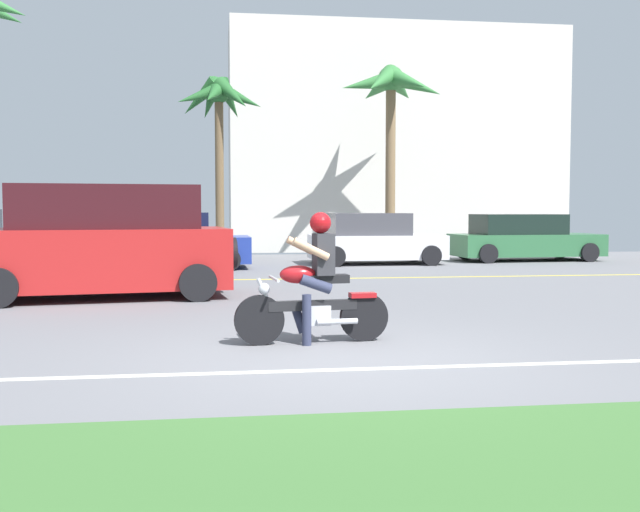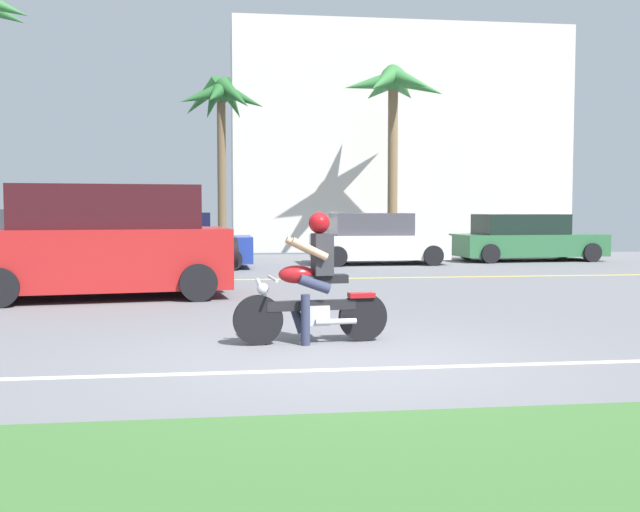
# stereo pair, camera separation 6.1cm
# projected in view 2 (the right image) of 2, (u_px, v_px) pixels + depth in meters

# --- Properties ---
(ground) EXTENTS (56.00, 30.00, 0.04)m
(ground) POSITION_uv_depth(u_px,v_px,m) (304.00, 319.00, 10.69)
(ground) COLOR slate
(lane_line_near) EXTENTS (50.40, 0.12, 0.01)m
(lane_line_near) POSITION_uv_depth(u_px,v_px,m) (343.00, 369.00, 7.25)
(lane_line_near) COLOR silver
(lane_line_near) RESTS_ON ground
(lane_line_far) EXTENTS (50.40, 0.12, 0.01)m
(lane_line_far) POSITION_uv_depth(u_px,v_px,m) (274.00, 279.00, 16.59)
(lane_line_far) COLOR yellow
(lane_line_far) RESTS_ON ground
(motorcyclist) EXTENTS (1.82, 0.60, 1.53)m
(motorcyclist) POSITION_uv_depth(u_px,v_px,m) (313.00, 288.00, 8.66)
(motorcyclist) COLOR black
(motorcyclist) RESTS_ON ground
(suv_nearby) EXTENTS (4.68, 2.73, 1.98)m
(suv_nearby) POSITION_uv_depth(u_px,v_px,m) (104.00, 243.00, 13.15)
(suv_nearby) COLOR #AD1E1E
(suv_nearby) RESTS_ON ground
(parked_car_1) EXTENTS (4.02, 2.02, 1.47)m
(parked_car_1) POSITION_uv_depth(u_px,v_px,m) (172.00, 242.00, 19.56)
(parked_car_1) COLOR navy
(parked_car_1) RESTS_ON ground
(parked_car_2) EXTENTS (3.76, 2.02, 1.44)m
(parked_car_2) POSITION_uv_depth(u_px,v_px,m) (376.00, 240.00, 21.21)
(parked_car_2) COLOR silver
(parked_car_2) RESTS_ON ground
(parked_car_3) EXTENTS (4.51, 2.11, 1.40)m
(parked_car_3) POSITION_uv_depth(u_px,v_px,m) (526.00, 239.00, 22.54)
(parked_car_3) COLOR #2D663D
(parked_car_3) RESTS_ON ground
(palm_tree_0) EXTENTS (3.52, 3.46, 6.23)m
(palm_tree_0) POSITION_uv_depth(u_px,v_px,m) (394.00, 93.00, 24.25)
(palm_tree_0) COLOR brown
(palm_tree_0) RESTS_ON ground
(palm_tree_2) EXTENTS (2.84, 2.76, 5.75)m
(palm_tree_2) POSITION_uv_depth(u_px,v_px,m) (220.00, 106.00, 23.32)
(palm_tree_2) COLOR brown
(palm_tree_2) RESTS_ON ground
(building_far) EXTENTS (12.63, 4.00, 8.37)m
(building_far) POSITION_uv_depth(u_px,v_px,m) (396.00, 141.00, 28.97)
(building_far) COLOR beige
(building_far) RESTS_ON ground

